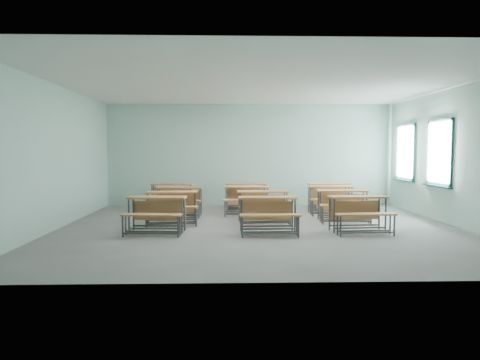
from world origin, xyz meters
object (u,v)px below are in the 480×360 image
object	(u,v)px
desk_unit_r1c0	(172,202)
desk_unit_r0c1	(268,209)
desk_unit_r2c0	(179,197)
desk_unit_r3c2	(330,192)
desk_unit_r1c1	(263,202)
desk_unit_r1c2	(343,201)
desk_unit_r2c2	(331,195)
desk_unit_r0c2	(359,208)
desk_unit_r3c0	(171,192)
desk_unit_r0c0	(156,209)
desk_unit_r2c1	(247,196)
desk_unit_r3c1	(246,192)

from	to	relation	value
desk_unit_r1c0	desk_unit_r0c1	bearing A→B (deg)	-35.63
desk_unit_r2c0	desk_unit_r3c2	distance (m)	4.52
desk_unit_r1c1	desk_unit_r1c0	bearing A→B (deg)	178.33
desk_unit_r1c2	desk_unit_r3c2	size ratio (longest dim) A/B	1.01
desk_unit_r0c1	desk_unit_r1c0	xyz separation A→B (m)	(-2.19, 1.22, 0.00)
desk_unit_r1c2	desk_unit_r2c0	size ratio (longest dim) A/B	1.01
desk_unit_r2c2	desk_unit_r1c1	bearing A→B (deg)	-142.67
desk_unit_r0c2	desk_unit_r2c0	size ratio (longest dim) A/B	1.02
desk_unit_r2c2	desk_unit_r0c2	bearing A→B (deg)	-88.33
desk_unit_r3c0	desk_unit_r3c2	distance (m)	4.72
desk_unit_r1c0	desk_unit_r0c0	bearing A→B (deg)	-105.72
desk_unit_r0c0	desk_unit_r2c1	bearing A→B (deg)	54.88
desk_unit_r2c2	desk_unit_r2c0	bearing A→B (deg)	-174.93
desk_unit_r1c0	desk_unit_r3c0	world-z (taller)	same
desk_unit_r0c2	desk_unit_r1c2	world-z (taller)	same
desk_unit_r0c1	desk_unit_r1c0	world-z (taller)	same
desk_unit_r0c2	desk_unit_r3c2	bearing A→B (deg)	82.34
desk_unit_r0c0	desk_unit_r3c0	distance (m)	3.63
desk_unit_r0c0	desk_unit_r1c0	bearing A→B (deg)	84.64
desk_unit_r2c0	desk_unit_r2c1	world-z (taller)	same
desk_unit_r0c0	desk_unit_r3c2	distance (m)	5.81
desk_unit_r1c0	desk_unit_r2c2	bearing A→B (deg)	12.89
desk_unit_r0c1	desk_unit_r0c2	xyz separation A→B (m)	(1.96, 0.07, 0.00)
desk_unit_r0c1	desk_unit_r3c1	distance (m)	3.77
desk_unit_r3c0	desk_unit_r0c1	bearing A→B (deg)	-57.88
desk_unit_r0c1	desk_unit_r1c2	distance (m)	2.45
desk_unit_r1c1	desk_unit_r2c1	size ratio (longest dim) A/B	1.00
desk_unit_r0c0	desk_unit_r1c0	world-z (taller)	same
desk_unit_r3c2	desk_unit_r0c0	bearing A→B (deg)	-144.87
desk_unit_r0c2	desk_unit_r2c0	world-z (taller)	same
desk_unit_r1c0	desk_unit_r3c0	bearing A→B (deg)	91.16
desk_unit_r3c0	desk_unit_r3c2	xyz separation A→B (m)	(4.72, -0.04, 0.00)
desk_unit_r2c0	desk_unit_r2c1	distance (m)	1.82
desk_unit_r1c0	desk_unit_r1c2	distance (m)	4.17
desk_unit_r1c1	desk_unit_r3c1	bearing A→B (deg)	93.88
desk_unit_r1c1	desk_unit_r2c2	bearing A→B (deg)	31.58
desk_unit_r0c1	desk_unit_r3c0	world-z (taller)	same
desk_unit_r0c2	desk_unit_r0c0	bearing A→B (deg)	175.82
desk_unit_r1c1	desk_unit_r3c1	distance (m)	2.48
desk_unit_r0c0	desk_unit_r1c2	distance (m)	4.56
desk_unit_r1c2	desk_unit_r3c1	xyz separation A→B (m)	(-2.29, 2.30, 0.00)
desk_unit_r0c2	desk_unit_r3c0	bearing A→B (deg)	137.01
desk_unit_r1c1	desk_unit_r2c2	world-z (taller)	same
desk_unit_r1c2	desk_unit_r3c0	size ratio (longest dim) A/B	1.02
desk_unit_r1c0	desk_unit_r3c1	bearing A→B (deg)	47.07
desk_unit_r1c2	desk_unit_r2c2	xyz separation A→B (m)	(-0.00, 1.23, 0.00)
desk_unit_r1c0	desk_unit_r1c2	bearing A→B (deg)	-3.30
desk_unit_r0c0	desk_unit_r3c0	world-z (taller)	same
desk_unit_r1c2	desk_unit_r2c2	world-z (taller)	same
desk_unit_r1c2	desk_unit_r3c2	xyz separation A→B (m)	(0.22, 2.24, 0.00)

